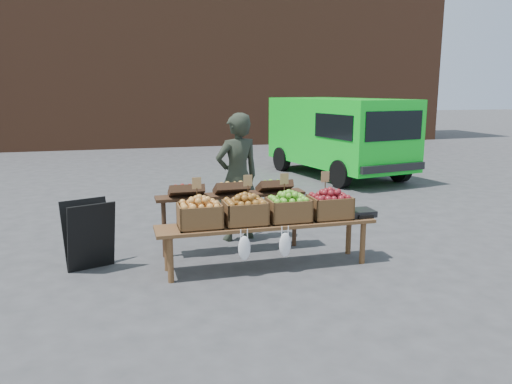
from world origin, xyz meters
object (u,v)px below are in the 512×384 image
object	(u,v)px
crate_golden_apples	(200,216)
back_table	(231,214)
chalkboard_sign	(89,235)
delivery_van	(338,138)
crate_green_apples	(330,207)
crate_red_apples	(288,210)
display_bench	(267,245)
weighing_scale	(360,213)
crate_russet_pears	(245,213)
vendor	(237,177)

from	to	relation	value
crate_golden_apples	back_table	bearing A→B (deg)	52.96
chalkboard_sign	delivery_van	bearing A→B (deg)	23.59
back_table	crate_green_apples	size ratio (longest dim) A/B	4.20
crate_green_apples	crate_red_apples	bearing A→B (deg)	180.00
chalkboard_sign	display_bench	xyz separation A→B (m)	(2.10, -0.53, -0.14)
crate_golden_apples	display_bench	bearing A→B (deg)	0.00
delivery_van	weighing_scale	distance (m)	6.35
delivery_van	weighing_scale	size ratio (longest dim) A/B	12.73
chalkboard_sign	crate_green_apples	bearing A→B (deg)	-29.75
weighing_scale	chalkboard_sign	bearing A→B (deg)	171.01
chalkboard_sign	display_bench	distance (m)	2.17
back_table	crate_russet_pears	distance (m)	0.74
crate_golden_apples	weighing_scale	world-z (taller)	crate_golden_apples
crate_golden_apples	crate_red_apples	distance (m)	1.10
delivery_van	vendor	world-z (taller)	delivery_van
delivery_van	crate_green_apples	xyz separation A→B (m)	(-2.80, -5.88, -0.26)
vendor	crate_green_apples	world-z (taller)	vendor
chalkboard_sign	weighing_scale	bearing A→B (deg)	-28.47
vendor	display_bench	bearing A→B (deg)	78.91
delivery_van	chalkboard_sign	bearing A→B (deg)	-147.58
crate_golden_apples	crate_russet_pears	bearing A→B (deg)	0.00
delivery_van	back_table	bearing A→B (deg)	-137.75
back_table	crate_golden_apples	size ratio (longest dim) A/B	4.20
chalkboard_sign	crate_golden_apples	xyz separation A→B (m)	(1.28, -0.53, 0.28)
crate_red_apples	weighing_scale	world-z (taller)	crate_red_apples
vendor	chalkboard_sign	size ratio (longest dim) A/B	2.15
delivery_van	display_bench	world-z (taller)	delivery_van
crate_golden_apples	crate_green_apples	xyz separation A→B (m)	(1.65, 0.00, 0.00)
chalkboard_sign	back_table	distance (m)	1.83
display_bench	crate_russet_pears	bearing A→B (deg)	180.00
crate_russet_pears	back_table	bearing A→B (deg)	90.54
crate_golden_apples	crate_green_apples	world-z (taller)	same
delivery_van	crate_golden_apples	world-z (taller)	delivery_van
crate_russet_pears	weighing_scale	world-z (taller)	crate_russet_pears
display_bench	crate_green_apples	world-z (taller)	crate_green_apples
display_bench	crate_russet_pears	world-z (taller)	crate_russet_pears
display_bench	crate_golden_apples	world-z (taller)	crate_golden_apples
vendor	weighing_scale	world-z (taller)	vendor
crate_green_apples	chalkboard_sign	bearing A→B (deg)	169.73
back_table	crate_russet_pears	bearing A→B (deg)	-89.46
vendor	crate_red_apples	size ratio (longest dim) A/B	3.69
vendor	crate_russet_pears	distance (m)	1.28
back_table	display_bench	world-z (taller)	back_table
crate_russet_pears	crate_green_apples	bearing A→B (deg)	0.00
crate_golden_apples	delivery_van	bearing A→B (deg)	52.91
back_table	chalkboard_sign	bearing A→B (deg)	-174.05
back_table	delivery_van	bearing A→B (deg)	52.90
weighing_scale	crate_golden_apples	bearing A→B (deg)	180.00
display_bench	crate_red_apples	distance (m)	0.51
crate_russet_pears	chalkboard_sign	bearing A→B (deg)	163.81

